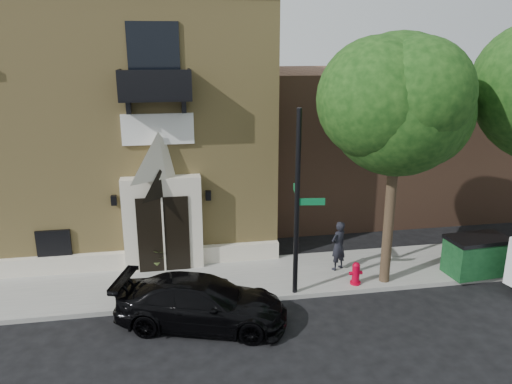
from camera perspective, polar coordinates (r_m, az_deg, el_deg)
ground at (r=15.32m, az=-6.40°, el=-13.02°), size 120.00×120.00×0.00m
sidewalk at (r=16.67m, az=-3.28°, el=-10.03°), size 42.00×3.00×0.15m
church at (r=21.59m, az=-16.28°, el=8.22°), size 12.20×11.01×9.30m
neighbour_building at (r=26.02m, az=19.39°, el=6.08°), size 18.00×8.00×6.40m
street_tree_left at (r=15.30m, az=16.20°, el=9.66°), size 4.97×4.38×7.77m
black_sedan at (r=14.18m, az=-6.22°, el=-12.42°), size 5.09×3.20×1.37m
street_sign at (r=14.72m, az=4.77°, el=-1.39°), size 0.90×0.96×5.68m
fire_hydrant at (r=16.42m, az=11.34°, el=-9.10°), size 0.42×0.34×0.74m
dumpster at (r=18.22m, az=23.88°, el=-6.61°), size 2.07×1.29×1.30m
planter at (r=17.43m, az=-11.15°, el=-7.48°), size 0.80×0.73×0.74m
pedestrian_near at (r=17.13m, az=9.38°, el=-6.07°), size 0.75×0.67×1.71m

